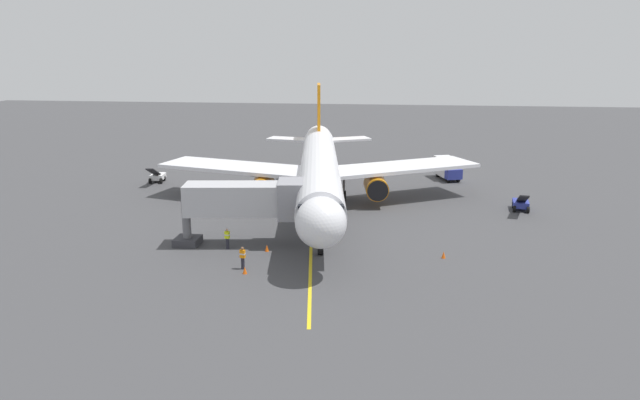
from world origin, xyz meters
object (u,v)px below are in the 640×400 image
at_px(ground_crew_wing_walker, 243,258).
at_px(belt_loader_portside, 521,203).
at_px(airplane, 319,169).
at_px(safety_cone_nose_left, 245,270).
at_px(jet_bridge, 254,201).
at_px(ground_crew_marshaller, 227,238).
at_px(safety_cone_wing_port, 444,255).
at_px(safety_cone_nose_right, 267,248).
at_px(belt_loader_starboard_side, 157,176).
at_px(box_truck_near_nose, 448,168).

relative_size(ground_crew_wing_walker, belt_loader_portside, 0.36).
distance_m(airplane, safety_cone_nose_left, 18.91).
relative_size(jet_bridge, ground_crew_marshaller, 6.74).
distance_m(ground_crew_wing_walker, safety_cone_wing_port, 15.45).
distance_m(ground_crew_marshaller, safety_cone_nose_right, 3.36).
relative_size(safety_cone_nose_right, safety_cone_wing_port, 1.00).
bearing_deg(safety_cone_nose_left, ground_crew_marshaller, -61.87).
relative_size(jet_bridge, safety_cone_nose_left, 20.94).
height_order(ground_crew_marshaller, ground_crew_wing_walker, same).
relative_size(safety_cone_nose_left, safety_cone_wing_port, 1.00).
bearing_deg(belt_loader_portside, ground_crew_marshaller, 29.29).
bearing_deg(airplane, safety_cone_wing_port, 130.41).
height_order(airplane, belt_loader_portside, airplane).
relative_size(ground_crew_marshaller, ground_crew_wing_walker, 1.00).
xyz_separation_m(ground_crew_wing_walker, belt_loader_portside, (-23.73, -18.79, -0.17)).
xyz_separation_m(airplane, safety_cone_nose_left, (3.21, 18.26, -3.73)).
distance_m(jet_bridge, ground_crew_marshaller, 3.75).
bearing_deg(safety_cone_nose_left, ground_crew_wing_walker, -67.79).
relative_size(jet_bridge, ground_crew_wing_walker, 6.74).
height_order(belt_loader_portside, safety_cone_nose_left, belt_loader_portside).
distance_m(ground_crew_wing_walker, safety_cone_nose_right, 4.10).
xyz_separation_m(jet_bridge, ground_crew_wing_walker, (-0.33, 5.49, -2.88)).
distance_m(belt_loader_portside, safety_cone_nose_right, 27.19).
distance_m(belt_loader_portside, safety_cone_nose_left, 30.55).
xyz_separation_m(belt_loader_starboard_side, safety_cone_nose_left, (-17.76, 27.36, -0.44)).
height_order(ground_crew_wing_walker, box_truck_near_nose, box_truck_near_nose).
bearing_deg(jet_bridge, safety_cone_wing_port, 174.65).
distance_m(box_truck_near_nose, safety_cone_nose_right, 33.03).
distance_m(ground_crew_marshaller, safety_cone_wing_port, 17.24).
distance_m(box_truck_near_nose, belt_loader_starboard_side, 35.62).
height_order(box_truck_near_nose, belt_loader_starboard_side, box_truck_near_nose).
bearing_deg(ground_crew_marshaller, safety_cone_wing_port, 179.69).
xyz_separation_m(airplane, safety_cone_nose_right, (2.61, 13.43, -3.73)).
height_order(ground_crew_wing_walker, safety_cone_nose_left, ground_crew_wing_walker).
bearing_deg(ground_crew_marshaller, belt_loader_portside, -150.71).
relative_size(safety_cone_nose_left, safety_cone_nose_right, 1.00).
xyz_separation_m(ground_crew_marshaller, ground_crew_wing_walker, (-2.34, 4.16, 0.00)).
distance_m(ground_crew_marshaller, ground_crew_wing_walker, 4.78).
height_order(ground_crew_wing_walker, belt_loader_starboard_side, belt_loader_starboard_side).
height_order(airplane, safety_cone_nose_right, airplane).
relative_size(belt_loader_starboard_side, safety_cone_nose_left, 8.54).
bearing_deg(ground_crew_wing_walker, safety_cone_nose_right, -103.69).
bearing_deg(safety_cone_wing_port, safety_cone_nose_left, 18.86).
height_order(safety_cone_nose_left, safety_cone_wing_port, same).
bearing_deg(airplane, ground_crew_wing_walker, 78.38).
distance_m(airplane, ground_crew_wing_walker, 18.00).
xyz_separation_m(box_truck_near_nose, belt_loader_starboard_side, (35.12, 5.91, -0.67)).
height_order(jet_bridge, ground_crew_wing_walker, jet_bridge).
height_order(airplane, jet_bridge, airplane).
xyz_separation_m(jet_bridge, belt_loader_starboard_side, (17.07, -20.97, -3.05)).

